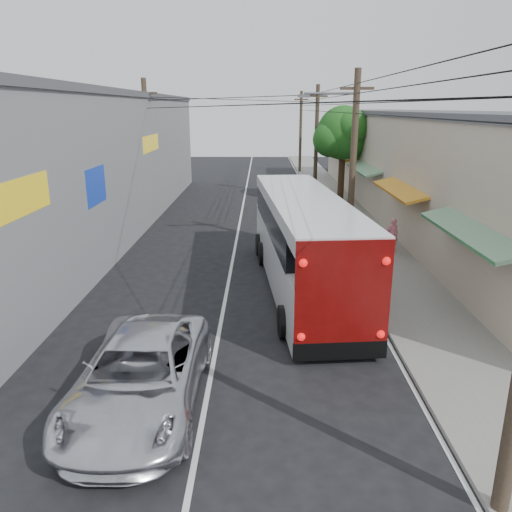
{
  "coord_description": "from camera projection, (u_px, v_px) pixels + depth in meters",
  "views": [
    {
      "loc": [
        1.25,
        -8.74,
        6.45
      ],
      "look_at": [
        1.08,
        7.37,
        1.63
      ],
      "focal_mm": 35.0,
      "sensor_mm": 36.0,
      "label": 1
    }
  ],
  "objects": [
    {
      "name": "utility_poles",
      "position": [
        294.0,
        150.0,
        28.5
      ],
      "size": [
        11.8,
        45.28,
        8.0
      ],
      "color": "#473828",
      "rests_on": "ground"
    },
    {
      "name": "parked_suv",
      "position": [
        322.0,
        216.0,
        27.21
      ],
      "size": [
        2.52,
        5.46,
        1.55
      ],
      "primitive_type": "imported",
      "rotation": [
        0.0,
        0.0,
        0.07
      ],
      "color": "#A7A8AF",
      "rests_on": "ground"
    },
    {
      "name": "ground",
      "position": [
        200.0,
        435.0,
        10.23
      ],
      "size": [
        120.0,
        120.0,
        0.0
      ],
      "primitive_type": "plane",
      "color": "black",
      "rests_on": "ground"
    },
    {
      "name": "coach_bus",
      "position": [
        303.0,
        241.0,
        18.18
      ],
      "size": [
        3.56,
        12.07,
        3.43
      ],
      "rotation": [
        0.0,
        0.0,
        0.09
      ],
      "color": "silver",
      "rests_on": "ground"
    },
    {
      "name": "jeepney",
      "position": [
        141.0,
        375.0,
        10.98
      ],
      "size": [
        2.66,
        5.71,
        1.58
      ],
      "primitive_type": "imported",
      "rotation": [
        0.0,
        0.0,
        -0.0
      ],
      "color": "silver",
      "rests_on": "ground"
    },
    {
      "name": "sidewalk",
      "position": [
        350.0,
        221.0,
        29.31
      ],
      "size": [
        3.0,
        80.0,
        0.12
      ],
      "primitive_type": "cube",
      "color": "slate",
      "rests_on": "ground"
    },
    {
      "name": "pedestrian_near",
      "position": [
        392.0,
        234.0,
        22.76
      ],
      "size": [
        0.56,
        0.38,
        1.52
      ],
      "primitive_type": "imported",
      "rotation": [
        0.0,
        0.0,
        3.12
      ],
      "color": "pink",
      "rests_on": "sidewalk"
    },
    {
      "name": "street_tree",
      "position": [
        344.0,
        135.0,
        33.75
      ],
      "size": [
        4.4,
        4.0,
        6.6
      ],
      "color": "#3F2B19",
      "rests_on": "ground"
    },
    {
      "name": "building_left",
      "position": [
        78.0,
        162.0,
        26.52
      ],
      "size": [
        7.2,
        36.0,
        7.25
      ],
      "color": "gray",
      "rests_on": "ground"
    },
    {
      "name": "parked_car_mid",
      "position": [
        312.0,
        198.0,
        32.82
      ],
      "size": [
        1.69,
        4.07,
        1.38
      ],
      "primitive_type": "imported",
      "rotation": [
        0.0,
        0.0,
        0.02
      ],
      "color": "#27262C",
      "rests_on": "ground"
    },
    {
      "name": "pedestrian_far",
      "position": [
        347.0,
        229.0,
        24.02
      ],
      "size": [
        0.78,
        0.66,
        1.41
      ],
      "primitive_type": "imported",
      "rotation": [
        0.0,
        0.0,
        3.33
      ],
      "color": "#8AACC8",
      "rests_on": "sidewalk"
    },
    {
      "name": "building_right",
      "position": [
        421.0,
        164.0,
        30.3
      ],
      "size": [
        7.09,
        40.0,
        6.25
      ],
      "color": "#BCAE95",
      "rests_on": "ground"
    },
    {
      "name": "parked_car_far",
      "position": [
        296.0,
        187.0,
        37.68
      ],
      "size": [
        1.87,
        4.24,
        1.35
      ],
      "primitive_type": "imported",
      "rotation": [
        0.0,
        0.0,
        -0.11
      ],
      "color": "#222227",
      "rests_on": "ground"
    }
  ]
}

